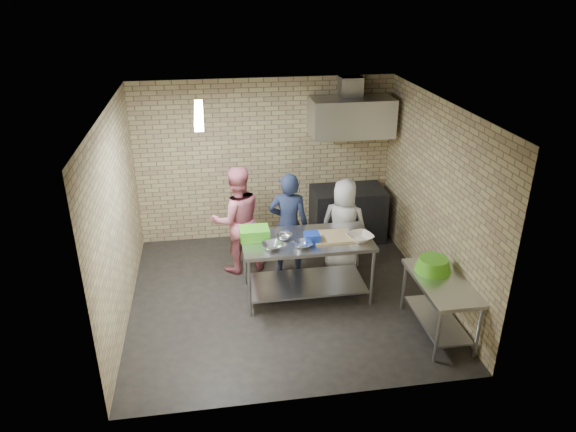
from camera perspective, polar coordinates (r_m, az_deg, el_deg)
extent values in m
plane|color=black|center=(7.59, -0.52, -8.60)|extent=(4.20, 4.20, 0.00)
plane|color=black|center=(6.52, -0.61, 11.71)|extent=(4.20, 4.20, 0.00)
cube|color=tan|center=(8.79, -2.48, 5.96)|extent=(4.20, 0.06, 2.70)
cube|color=tan|center=(5.20, 2.71, -8.03)|extent=(4.20, 0.06, 2.70)
cube|color=tan|center=(6.98, -17.87, -0.34)|extent=(0.06, 4.00, 2.70)
cube|color=tan|center=(7.51, 15.50, 1.75)|extent=(0.06, 4.00, 2.70)
cube|color=#B6B8BE|center=(7.41, 1.99, -5.50)|extent=(1.76, 0.88, 0.88)
cube|color=silver|center=(6.96, 15.89, -9.32)|extent=(0.60, 1.20, 0.75)
cube|color=black|center=(9.04, 6.41, 0.24)|extent=(1.20, 0.70, 0.90)
cube|color=silver|center=(8.55, 6.84, 10.51)|extent=(1.30, 0.60, 0.60)
cube|color=#A5A8AD|center=(8.60, 6.73, 13.66)|extent=(0.35, 0.30, 0.30)
cube|color=#3F2B19|center=(8.85, 8.36, 9.71)|extent=(0.80, 0.20, 0.04)
cube|color=white|center=(6.46, -9.57, 10.72)|extent=(0.10, 1.25, 0.08)
cube|color=green|center=(7.18, -3.63, -1.87)|extent=(0.39, 0.29, 0.16)
cube|color=#1635A8|center=(7.09, 2.59, -2.34)|extent=(0.20, 0.20, 0.13)
cube|color=tan|center=(7.24, 4.79, -2.23)|extent=(0.54, 0.41, 0.03)
imported|color=silver|center=(6.94, -1.71, -3.25)|extent=(0.34, 0.34, 0.07)
imported|color=#ABADB2|center=(7.18, -0.39, -2.23)|extent=(0.26, 0.26, 0.07)
imported|color=silver|center=(6.97, 1.57, -3.11)|extent=(0.32, 0.32, 0.06)
imported|color=beige|center=(7.20, 7.75, -2.29)|extent=(0.42, 0.42, 0.08)
cylinder|color=#B22619|center=(8.76, 6.81, 10.37)|extent=(0.07, 0.07, 0.18)
cylinder|color=green|center=(8.88, 9.34, 10.32)|extent=(0.06, 0.06, 0.15)
imported|color=black|center=(7.77, 0.06, -0.97)|extent=(0.65, 0.50, 1.61)
imported|color=#D77281|center=(7.91, -5.50, -0.41)|extent=(0.91, 0.78, 1.65)
imported|color=silver|center=(8.00, 6.01, -0.99)|extent=(0.83, 0.72, 1.44)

